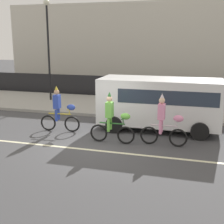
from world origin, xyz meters
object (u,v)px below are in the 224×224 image
parade_cyclist_pink (164,123)px  parade_cyclist_cobalt (60,112)px  parade_cyclist_lime (112,121)px  street_lamp_post (48,35)px  parked_van_white (161,100)px

parade_cyclist_pink → parade_cyclist_cobalt: bearing=172.2°
parade_cyclist_lime → street_lamp_post: size_ratio=0.33×
parade_cyclist_cobalt → street_lamp_post: 7.13m
parade_cyclist_cobalt → parade_cyclist_pink: bearing=-7.8°
parade_cyclist_cobalt → parade_cyclist_lime: 2.64m
parade_cyclist_lime → street_lamp_post: street_lamp_post is taller
parade_cyclist_lime → street_lamp_post: 9.12m
parade_cyclist_pink → parked_van_white: parked_van_white is taller
street_lamp_post → parade_cyclist_pink: bearing=-38.6°
parade_cyclist_pink → street_lamp_post: bearing=141.4°
parade_cyclist_pink → street_lamp_post: (-7.64, 6.11, 3.15)m
parked_van_white → street_lamp_post: street_lamp_post is taller
parked_van_white → parade_cyclist_pink: bearing=-79.2°
parade_cyclist_cobalt → parked_van_white: 4.26m
parade_cyclist_pink → street_lamp_post: street_lamp_post is taller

